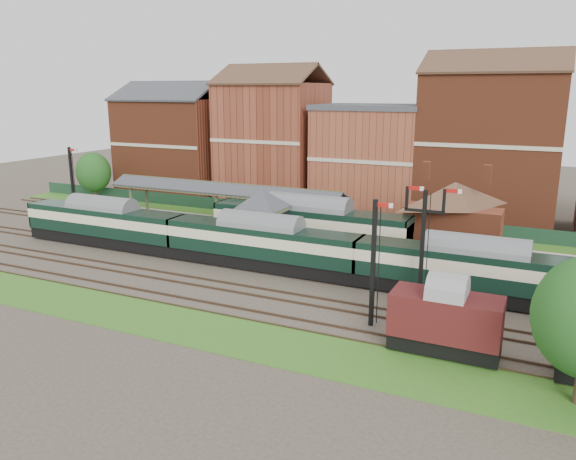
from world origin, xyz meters
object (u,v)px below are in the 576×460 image
at_px(signal_box, 263,221).
at_px(semaphore_bracket, 423,240).
at_px(dmu_train, 261,242).
at_px(goods_van_a, 445,319).
at_px(platform_railcar, 309,225).

relative_size(signal_box, semaphore_bracket, 0.73).
distance_m(dmu_train, goods_van_a, 18.57).
bearing_deg(dmu_train, platform_railcar, 77.59).
xyz_separation_m(semaphore_bracket, goods_van_a, (2.76, -6.50, -2.58)).
relative_size(semaphore_bracket, goods_van_a, 1.38).
distance_m(signal_box, semaphore_bracket, 16.16).
height_order(dmu_train, goods_van_a, dmu_train).
relative_size(signal_box, dmu_train, 0.12).
relative_size(semaphore_bracket, dmu_train, 0.16).
xyz_separation_m(signal_box, platform_railcar, (2.98, 3.25, -0.72)).
distance_m(dmu_train, platform_railcar, 6.66).
height_order(signal_box, semaphore_bracket, semaphore_bracket).
height_order(semaphore_bracket, goods_van_a, semaphore_bracket).
xyz_separation_m(signal_box, goods_van_a, (17.80, -12.25, -1.14)).
xyz_separation_m(signal_box, dmu_train, (1.55, -3.25, -0.94)).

